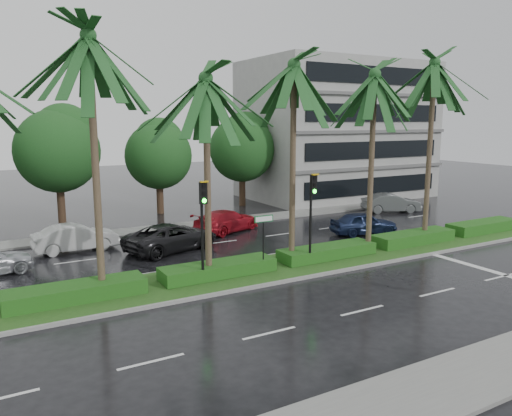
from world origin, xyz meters
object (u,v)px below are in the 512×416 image
car_white (76,238)px  car_grey (391,203)px  car_darkgrey (172,237)px  street_sign (264,229)px  signal_median_left (203,217)px  car_blue (364,223)px  car_red (226,221)px

car_white → car_grey: car_white is taller
car_darkgrey → street_sign: bearing=-180.0°
signal_median_left → car_blue: signal_median_left is taller
street_sign → car_blue: street_sign is taller
signal_median_left → car_darkgrey: signal_median_left is taller
car_darkgrey → car_blue: 11.76m
car_white → car_blue: bearing=-108.3°
car_darkgrey → car_grey: car_darkgrey is taller
car_darkgrey → signal_median_left: bearing=153.4°
car_red → car_grey: (13.89, -0.13, 0.02)m
signal_median_left → car_blue: (12.50, 4.23, -2.30)m
street_sign → car_darkgrey: size_ratio=0.49×
car_darkgrey → car_red: size_ratio=1.10×
street_sign → car_white: size_ratio=0.59×
car_darkgrey → car_grey: (18.45, 2.47, -0.02)m
car_blue → signal_median_left: bearing=122.2°
car_red → car_blue: 8.48m
car_white → car_blue: car_white is taller
car_white → car_darkgrey: (4.50, -2.42, 0.01)m
car_red → car_grey: bearing=-113.7°
signal_median_left → car_red: signal_median_left is taller
car_white → car_red: bearing=-91.1°
signal_median_left → car_red: size_ratio=0.91×
car_white → car_darkgrey: size_ratio=0.83×
street_sign → car_darkgrey: street_sign is taller
car_white → car_red: (9.06, 0.19, -0.02)m
street_sign → car_darkgrey: (-2.06, 6.23, -1.39)m
car_white → car_red: car_white is taller
car_darkgrey → car_blue: (11.56, -2.18, -0.04)m
car_blue → car_grey: bearing=-42.4°
street_sign → car_red: size_ratio=0.54×
signal_median_left → car_grey: signal_median_left is taller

